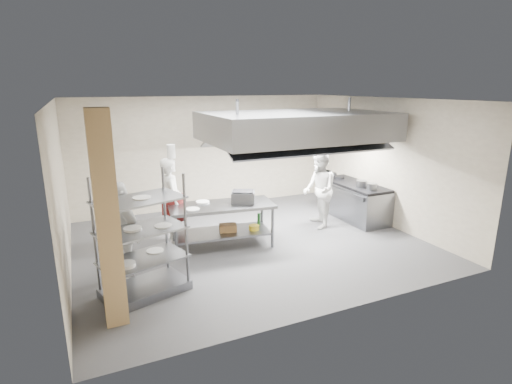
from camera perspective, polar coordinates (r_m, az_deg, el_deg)
name	(u,v)px	position (r m, az deg, el deg)	size (l,w,h in m)	color
floor	(250,243)	(8.62, -0.85, -7.30)	(7.00, 7.00, 0.00)	#363638
ceiling	(249,100)	(7.98, -0.94, 13.07)	(7.00, 7.00, 0.00)	silver
wall_back	(206,153)	(10.94, -7.21, 5.56)	(7.00, 7.00, 0.00)	#9E927E
wall_left	(61,193)	(7.53, -26.12, -0.13)	(6.00, 6.00, 0.00)	#9E927E
wall_right	(384,162)	(10.06, 17.77, 4.15)	(6.00, 6.00, 0.00)	#9E927E
column	(108,222)	(5.70, -20.43, -4.01)	(0.30, 0.30, 3.00)	tan
exhaust_hood	(296,126)	(8.96, 5.79, 9.36)	(4.00, 2.50, 0.60)	gray
hood_strip_a	(259,143)	(8.58, 0.48, 7.04)	(1.60, 0.12, 0.04)	white
hood_strip_b	(330,138)	(9.48, 10.50, 7.54)	(1.60, 0.12, 0.04)	white
wall_shelf	(268,150)	(11.44, 1.71, 6.09)	(1.50, 0.28, 0.04)	gray
island	(222,225)	(8.34, -4.86, -4.78)	(2.12, 0.88, 0.91)	gray
island_worktop	(222,206)	(8.20, -4.93, -1.98)	(2.12, 0.88, 0.06)	gray
island_undershelf	(222,232)	(8.39, -4.84, -5.77)	(1.95, 0.80, 0.04)	slate
pass_rack	(142,237)	(6.52, -16.04, -6.14)	(1.31, 0.76, 1.96)	slate
cooking_range	(353,202)	(10.40, 13.75, -1.34)	(0.80, 2.00, 0.84)	gray
range_top	(355,184)	(10.29, 13.90, 1.07)	(0.78, 1.96, 0.06)	black
chef_head	(172,201)	(8.58, -11.92, -1.23)	(0.67, 0.44, 1.84)	silver
chef_line	(319,190)	(9.43, 9.00, 0.31)	(0.88, 0.69, 1.81)	silver
chef_plating	(122,232)	(7.16, -18.64, -5.37)	(1.02, 0.43, 1.74)	white
griddle	(243,197)	(8.26, -1.85, -0.75)	(0.47, 0.37, 0.23)	slate
wicker_basket	(228,228)	(8.36, -4.03, -5.12)	(0.35, 0.24, 0.15)	brown
stockpot	(361,184)	(9.90, 14.82, 1.15)	(0.24, 0.24, 0.17)	gray
plate_stack	(143,257)	(6.65, -15.82, -8.99)	(0.28, 0.28, 0.05)	white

